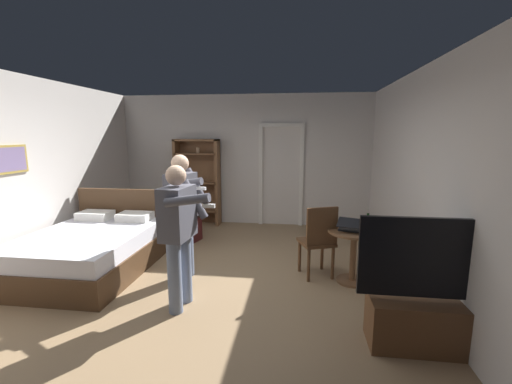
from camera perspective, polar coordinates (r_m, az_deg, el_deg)
The scene contains 15 objects.
ground_plane at distance 4.42m, azimuth -8.75°, elevation -15.78°, with size 6.75×6.75×0.00m, color #997A56.
wall_back at distance 7.06m, azimuth -1.97°, elevation 5.50°, with size 5.46×0.12×2.72m, color silver.
wall_left at distance 5.43m, azimuth -37.37°, elevation 2.08°, with size 0.15×6.38×2.72m.
wall_right at distance 4.14m, azimuth 28.84°, elevation 1.05°, with size 0.12×6.38×2.72m, color silver.
doorway_frame at distance 6.91m, azimuth 4.34°, elevation 4.23°, with size 0.93×0.08×2.13m.
bed at distance 5.30m, azimuth -26.36°, elevation -8.79°, with size 1.53×2.01×1.02m.
bookshelf at distance 7.11m, azimuth -9.99°, elevation 2.31°, with size 0.94×0.32×1.81m.
tv_flatscreen at distance 3.48m, azimuth 27.28°, elevation -17.60°, with size 1.23×0.40×1.22m.
side_table at distance 4.49m, azimuth 16.49°, elevation -9.12°, with size 0.67×0.67×0.70m.
laptop at distance 4.37m, azimuth 16.18°, elevation -5.84°, with size 0.41×0.41×0.17m.
bottle_on_table at distance 4.35m, azimuth 18.69°, elevation -5.33°, with size 0.06×0.06×0.25m.
wooden_chair at distance 4.50m, azimuth 10.76°, elevation -7.92°, with size 0.54×0.54×0.99m.
person_blue_shirt at distance 3.68m, azimuth -13.15°, elevation -5.95°, with size 0.65×0.64×1.59m.
person_striped_shirt at distance 4.39m, azimuth -12.58°, elevation -2.90°, with size 0.61×0.66×1.66m.
suitcase_dark at distance 6.17m, azimuth -12.33°, elevation -6.38°, with size 0.53×0.40×0.40m, color #4C1919.
Camera 1 is at (1.15, -3.82, 1.92)m, focal length 23.18 mm.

